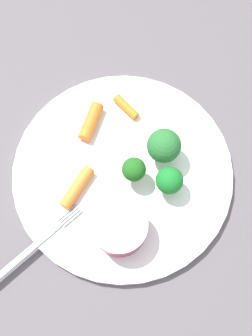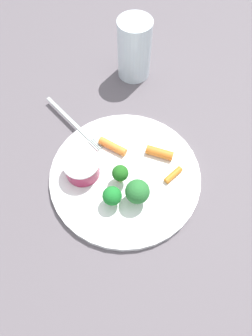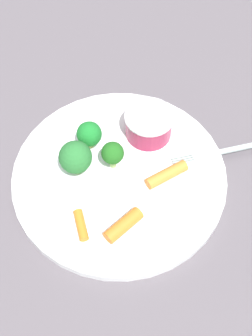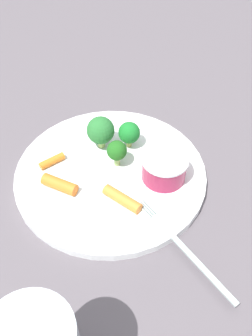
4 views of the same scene
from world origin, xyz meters
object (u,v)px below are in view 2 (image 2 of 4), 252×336
Objects in this scene: sauce_cup at (82,167)px; broccoli_floret_0 at (120,173)px; plate at (125,176)px; drinking_glass at (134,49)px; carrot_stick_0 at (113,146)px; carrot_stick_1 at (161,154)px; broccoli_floret_2 at (112,196)px; carrot_stick_2 at (173,175)px; fork at (74,123)px; broccoli_floret_1 at (137,192)px.

sauce_cup is 1.50× the size of broccoli_floret_0.
plate is 0.27m from drinking_glass.
carrot_stick_1 is at bearing 136.81° from carrot_stick_0.
carrot_stick_0 is (-0.02, -0.06, -0.02)m from broccoli_floret_0.
broccoli_floret_0 is (0.01, 0.01, 0.03)m from plate.
carrot_stick_1 is at bearing -165.37° from broccoli_floret_2.
carrot_stick_1 reaches higher than carrot_stick_0.
carrot_stick_2 is (-0.13, 0.09, -0.01)m from sauce_cup.
drinking_glass is (-0.15, -0.15, 0.04)m from carrot_stick_0.
broccoli_floret_0 is 0.10m from carrot_stick_2.
carrot_stick_0 is 0.33× the size of fork.
drinking_glass is at bearing -129.25° from broccoli_floret_2.
carrot_stick_0 is at bearing -167.66° from sauce_cup.
broccoli_floret_2 is 0.33× the size of drinking_glass.
carrot_stick_0 is (-0.06, -0.09, -0.02)m from broccoli_floret_2.
broccoli_floret_1 is 0.40× the size of drinking_glass.
sauce_cup is 0.07m from broccoli_floret_0.
broccoli_floret_2 is at bearing 83.56° from fork.
broccoli_floret_0 is at bearing -139.70° from broccoli_floret_2.
broccoli_floret_1 is at bearing 2.21° from carrot_stick_2.
broccoli_floret_1 is 0.31× the size of fork.
broccoli_floret_0 is 0.85× the size of carrot_stick_1.
broccoli_floret_1 reaches higher than broccoli_floret_2.
carrot_stick_0 reaches higher than plate.
sauce_cup is at bearing -78.96° from broccoli_floret_2.
broccoli_floret_1 is (-0.00, 0.04, 0.00)m from broccoli_floret_0.
broccoli_floret_0 reaches higher than sauce_cup.
fork is at bearing -96.44° from broccoli_floret_2.
broccoli_floret_0 reaches higher than carrot_stick_1.
broccoli_floret_2 reaches higher than carrot_stick_1.
broccoli_floret_1 reaches higher than fork.
drinking_glass is at bearing -126.21° from plate.
carrot_stick_2 is at bearing -177.79° from broccoli_floret_1.
plate is 5.24× the size of broccoli_floret_1.
broccoli_floret_1 is 1.23× the size of broccoli_floret_2.
carrot_stick_2 is at bearing 145.01° from sauce_cup.
plate is 0.06m from carrot_stick_0.
sauce_cup is 0.38× the size of fork.
broccoli_floret_2 is at bearing -7.09° from carrot_stick_2.
plate is at bearing -153.13° from broccoli_floret_0.
broccoli_floret_2 is at bearing -24.87° from broccoli_floret_1.
plate is 6.43× the size of broccoli_floret_2.
broccoli_floret_0 is at bearing 2.50° from carrot_stick_1.
carrot_stick_0 is 0.12m from carrot_stick_2.
carrot_stick_1 reaches higher than carrot_stick_2.
sauce_cup reaches higher than carrot_stick_2.
sauce_cup is 1.68× the size of carrot_stick_2.
broccoli_floret_0 reaches higher than plate.
sauce_cup is 1.51× the size of broccoli_floret_2.
drinking_glass reaches higher than broccoli_floret_1.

